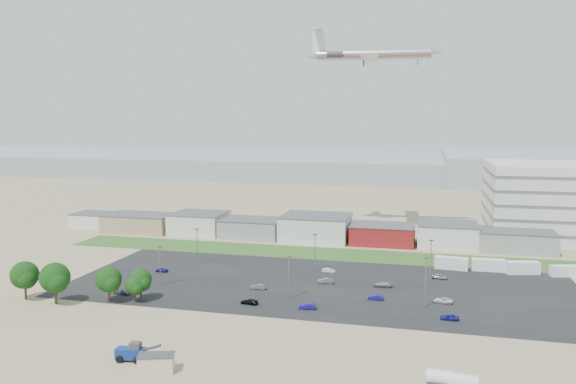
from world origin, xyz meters
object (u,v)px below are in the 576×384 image
(airliner, at_px, (373,55))
(parked_car_1, at_px, (376,297))
(box_trailer_a, at_px, (451,263))
(parked_car_12, at_px, (382,284))
(parked_car_2, at_px, (450,317))
(parked_car_5, at_px, (162,270))
(telehandler, at_px, (131,351))
(parked_car_0, at_px, (443,300))
(parked_car_3, at_px, (249,302))
(tree_far_left, at_px, (25,278))
(parked_car_13, at_px, (307,306))
(parked_car_8, at_px, (440,276))
(parked_car_11, at_px, (329,270))
(parked_car_10, at_px, (123,291))
(parked_car_4, at_px, (258,287))
(portable_shed, at_px, (156,363))
(storage_tank_nw, at_px, (440,377))
(parked_car_7, at_px, (325,281))

(airliner, relative_size, parked_car_1, 13.61)
(box_trailer_a, xyz_separation_m, parked_car_12, (-16.45, -20.98, -0.96))
(parked_car_2, distance_m, parked_car_5, 74.04)
(parked_car_1, bearing_deg, parked_car_2, 58.15)
(parked_car_5, bearing_deg, telehandler, 23.27)
(parked_car_0, distance_m, parked_car_3, 41.81)
(parked_car_1, relative_size, parked_car_2, 0.97)
(telehandler, height_order, parked_car_3, telehandler)
(tree_far_left, distance_m, parked_car_13, 62.19)
(parked_car_0, relative_size, parked_car_8, 1.08)
(parked_car_2, relative_size, parked_car_12, 0.82)
(airliner, bearing_deg, parked_car_13, -96.56)
(tree_far_left, distance_m, parked_car_3, 49.67)
(parked_car_2, xyz_separation_m, parked_car_11, (-29.20, 29.04, -0.05))
(telehandler, bearing_deg, parked_car_10, 116.13)
(parked_car_5, relative_size, parked_car_11, 0.98)
(tree_far_left, height_order, parked_car_12, tree_far_left)
(telehandler, xyz_separation_m, parked_car_12, (36.64, 51.78, -0.95))
(airliner, bearing_deg, parked_car_3, -104.77)
(telehandler, bearing_deg, parked_car_4, 72.51)
(parked_car_3, distance_m, parked_car_12, 33.17)
(airliner, bearing_deg, parked_car_12, -85.62)
(portable_shed, xyz_separation_m, airliner, (20.91, 122.42, 60.48))
(parked_car_8, relative_size, parked_car_11, 1.12)
(storage_tank_nw, relative_size, parked_car_8, 1.07)
(parked_car_4, distance_m, parked_car_13, 17.80)
(storage_tank_nw, xyz_separation_m, parked_car_3, (-39.03, 28.59, -0.66))
(telehandler, height_order, parked_car_0, telehandler)
(portable_shed, bearing_deg, parked_car_8, 38.35)
(parked_car_4, bearing_deg, parked_car_12, 106.10)
(parked_car_7, bearing_deg, parked_car_2, 49.91)
(parked_car_13, bearing_deg, parked_car_1, 118.98)
(parked_car_1, xyz_separation_m, parked_car_2, (15.32, -9.26, 0.04))
(portable_shed, xyz_separation_m, parked_car_3, (3.96, 34.87, -0.85))
(parked_car_3, height_order, parked_car_13, parked_car_13)
(parked_car_2, xyz_separation_m, parked_car_10, (-71.52, -0.40, 0.02))
(parked_car_0, height_order, parked_car_1, parked_car_1)
(parked_car_4, relative_size, parked_car_7, 0.93)
(parked_car_7, xyz_separation_m, parked_car_11, (-0.91, 9.93, -0.09))
(tree_far_left, relative_size, parked_car_2, 2.70)
(parked_car_5, bearing_deg, parked_car_7, 91.83)
(telehandler, distance_m, parked_car_5, 55.33)
(box_trailer_a, distance_m, parked_car_4, 53.56)
(portable_shed, distance_m, parked_car_5, 60.22)
(parked_car_7, bearing_deg, airliner, 170.67)
(tree_far_left, height_order, airliner, airliner)
(parked_car_12, bearing_deg, parked_car_1, -8.28)
(box_trailer_a, bearing_deg, parked_car_4, -138.90)
(parked_car_12, bearing_deg, parked_car_13, -39.65)
(airliner, xyz_separation_m, parked_car_7, (-3.89, -68.17, -61.25))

